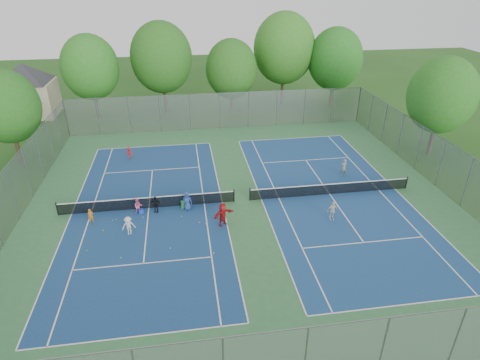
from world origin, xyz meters
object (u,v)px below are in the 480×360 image
at_px(net_right, 330,189).
at_px(instructor, 344,167).
at_px(ball_crate, 141,211).
at_px(ball_hopper, 183,205).
at_px(net_left, 148,203).

relative_size(net_right, instructor, 8.36).
bearing_deg(net_right, ball_crate, -177.71).
bearing_deg(ball_hopper, net_left, 172.09).
xyz_separation_m(ball_crate, ball_hopper, (3.05, 0.23, 0.14)).
height_order(net_left, net_right, same).
height_order(net_right, ball_hopper, net_right).
relative_size(net_left, net_right, 1.00).
relative_size(net_right, ball_crate, 38.75).
xyz_separation_m(ball_hopper, instructor, (13.70, 3.31, 0.49)).
relative_size(net_right, ball_hopper, 22.67).
xyz_separation_m(net_left, instructor, (16.24, 2.95, 0.31)).
relative_size(net_left, ball_crate, 38.75).
distance_m(net_right, instructor, 3.72).
xyz_separation_m(net_left, net_right, (14.00, 0.00, 0.00)).
relative_size(net_left, instructor, 8.36).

